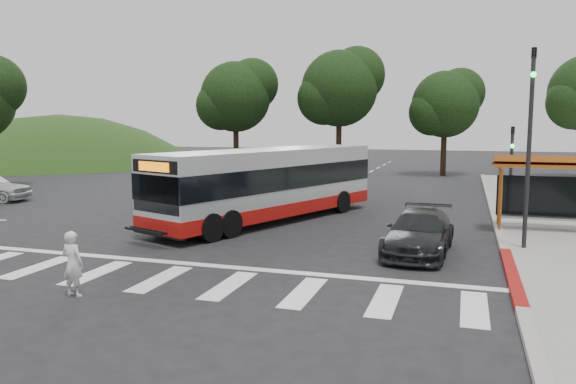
% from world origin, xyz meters
% --- Properties ---
extents(ground, '(140.00, 140.00, 0.00)m').
position_xyz_m(ground, '(0.00, 0.00, 0.00)').
color(ground, black).
rests_on(ground, ground).
extents(sidewalk_east, '(4.00, 40.00, 0.12)m').
position_xyz_m(sidewalk_east, '(11.00, 8.00, 0.06)').
color(sidewalk_east, gray).
rests_on(sidewalk_east, ground).
extents(curb_east, '(0.30, 40.00, 0.15)m').
position_xyz_m(curb_east, '(9.00, 8.00, 0.07)').
color(curb_east, '#9E9991').
rests_on(curb_east, ground).
extents(curb_east_red, '(0.32, 6.00, 0.15)m').
position_xyz_m(curb_east_red, '(9.00, -2.00, 0.08)').
color(curb_east_red, maroon).
rests_on(curb_east_red, ground).
extents(hillside_nw, '(44.00, 44.00, 10.00)m').
position_xyz_m(hillside_nw, '(-32.00, 30.00, 0.00)').
color(hillside_nw, '#193912').
rests_on(hillside_nw, ground).
extents(crosswalk_ladder, '(18.00, 2.60, 0.01)m').
position_xyz_m(crosswalk_ladder, '(0.00, -5.00, 0.01)').
color(crosswalk_ladder, silver).
rests_on(crosswalk_ladder, ground).
extents(bus_shelter, '(4.20, 1.60, 2.86)m').
position_xyz_m(bus_shelter, '(10.80, 5.10, 2.35)').
color(bus_shelter, '#A7561B').
rests_on(bus_shelter, sidewalk_east).
extents(traffic_signal_ne_tall, '(0.18, 0.37, 6.50)m').
position_xyz_m(traffic_signal_ne_tall, '(9.60, 1.49, 3.88)').
color(traffic_signal_ne_tall, black).
rests_on(traffic_signal_ne_tall, ground).
extents(traffic_signal_ne_short, '(0.18, 0.37, 4.00)m').
position_xyz_m(traffic_signal_ne_short, '(9.60, 8.49, 2.48)').
color(traffic_signal_ne_short, black).
rests_on(traffic_signal_ne_short, ground).
extents(tree_north_a, '(6.60, 6.15, 10.17)m').
position_xyz_m(tree_north_a, '(-1.92, 26.07, 6.92)').
color(tree_north_a, black).
rests_on(tree_north_a, ground).
extents(tree_north_b, '(5.72, 5.33, 8.43)m').
position_xyz_m(tree_north_b, '(6.07, 28.06, 5.66)').
color(tree_north_b, black).
rests_on(tree_north_b, ground).
extents(tree_north_c, '(6.16, 5.74, 9.30)m').
position_xyz_m(tree_north_c, '(-9.92, 24.06, 6.29)').
color(tree_north_c, black).
rests_on(tree_north_c, ground).
extents(transit_bus, '(6.68, 11.96, 3.06)m').
position_xyz_m(transit_bus, '(-0.22, 4.32, 1.53)').
color(transit_bus, '#B3B5B8').
rests_on(transit_bus, ground).
extents(pedestrian, '(0.62, 0.44, 1.60)m').
position_xyz_m(pedestrian, '(-1.23, -6.93, 0.80)').
color(pedestrian, white).
rests_on(pedestrian, ground).
extents(dark_sedan, '(2.18, 4.79, 1.36)m').
position_xyz_m(dark_sedan, '(6.36, 0.17, 0.68)').
color(dark_sedan, '#212427').
rests_on(dark_sedan, ground).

